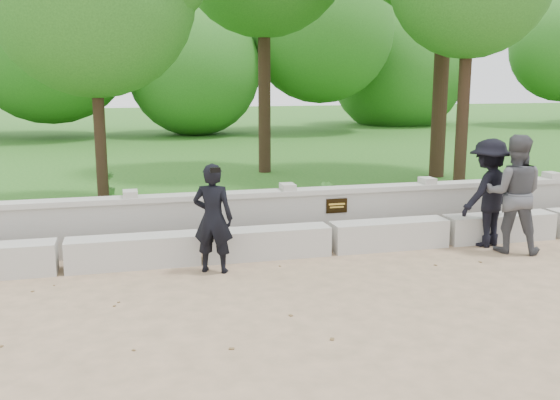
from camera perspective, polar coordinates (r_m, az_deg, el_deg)
The scene contains 10 objects.
ground at distance 8.17m, azimuth 8.95°, elevation -8.30°, with size 80.00×80.00×0.00m, color tan.
lawn at distance 21.44m, azimuth -5.98°, elevation 4.20°, with size 40.00×22.00×0.25m, color #1C5818.
concrete_bench at distance 9.80m, azimuth 4.60°, elevation -3.53°, with size 11.90×0.45×0.45m.
parapet_wall at distance 10.38m, azimuth 3.37°, elevation -1.30°, with size 12.50×0.35×0.90m.
man_main at distance 8.72m, azimuth -6.15°, elevation -1.67°, with size 0.66×0.63×1.55m.
visitor_left at distance 10.34m, azimuth 20.59°, elevation 0.53°, with size 1.13×1.06×1.85m.
visitor_mid at distance 10.58m, azimuth 18.52°, elevation 0.63°, with size 1.29×1.02×1.75m.
shrub_a at distance 10.58m, azimuth -14.89°, elevation -1.07°, with size 0.29×0.20×0.56m, color #347126.
shrub_b at distance 11.15m, azimuth 4.39°, elevation 0.05°, with size 0.34×0.27×0.62m, color #347126.
shrub_d at distance 13.19m, azimuth -15.53°, elevation 1.28°, with size 0.31×0.28×0.56m, color #347126.
Camera 1 is at (-3.11, -7.05, 2.70)m, focal length 40.00 mm.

